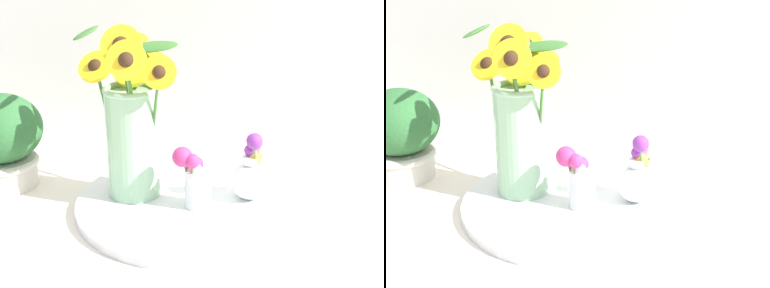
# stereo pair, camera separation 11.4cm
# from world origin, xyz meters

# --- Properties ---
(ground_plane) EXTENTS (6.00, 6.00, 0.00)m
(ground_plane) POSITION_xyz_m (0.00, 0.00, 0.00)
(ground_plane) COLOR silver
(serving_tray) EXTENTS (0.51, 0.51, 0.02)m
(serving_tray) POSITION_xyz_m (-0.02, 0.06, 0.01)
(serving_tray) COLOR silver
(serving_tray) RESTS_ON ground_plane
(mason_jar_sunflowers) EXTENTS (0.24, 0.23, 0.38)m
(mason_jar_sunflowers) POSITION_xyz_m (-0.15, 0.08, 0.18)
(mason_jar_sunflowers) COLOR #99CC9E
(mason_jar_sunflowers) RESTS_ON serving_tray
(vase_small_center) EXTENTS (0.08, 0.08, 0.14)m
(vase_small_center) POSITION_xyz_m (-0.01, 0.02, 0.09)
(vase_small_center) COLOR white
(vase_small_center) RESTS_ON serving_tray
(vase_bulb_right) EXTENTS (0.09, 0.09, 0.16)m
(vase_bulb_right) POSITION_xyz_m (0.11, 0.08, 0.08)
(vase_bulb_right) COLOR white
(vase_bulb_right) RESTS_ON serving_tray
(potted_plant) EXTENTS (0.19, 0.19, 0.23)m
(potted_plant) POSITION_xyz_m (-0.48, 0.12, 0.12)
(potted_plant) COLOR beige
(potted_plant) RESTS_ON ground_plane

